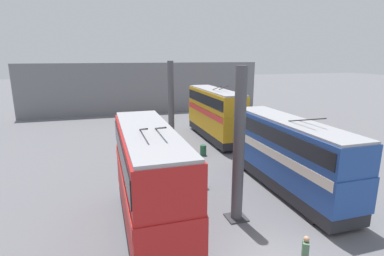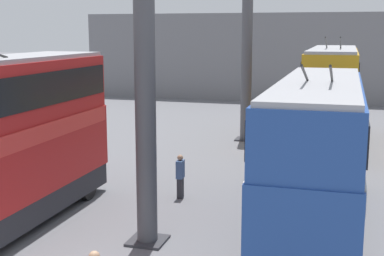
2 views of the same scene
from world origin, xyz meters
The scene contains 8 objects.
depot_back_wall centered at (36.05, 0.00, 3.79)m, with size 0.50×36.00×7.58m.
support_column_near centered at (3.85, 0.00, 3.93)m, with size 1.07×1.07×8.11m.
support_column_far centered at (19.31, 0.00, 3.93)m, with size 1.07×1.07×8.11m.
bus_left_near centered at (6.14, -4.64, 2.66)m, with size 10.88×2.54×5.30m.
bus_left_far centered at (19.25, -4.64, 2.97)m, with size 10.69×2.54×5.83m.
bus_right_mid centered at (3.72, 4.64, 3.03)m, with size 9.43×2.54×5.95m.
person_aisle_midway centered at (8.12, 0.33, 0.86)m, with size 0.43×0.26×1.64m.
oil_drum centered at (14.38, -1.72, 0.46)m, with size 0.57×0.57×0.92m.
Camera 2 is at (-10.03, -5.41, 6.13)m, focal length 50.00 mm.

